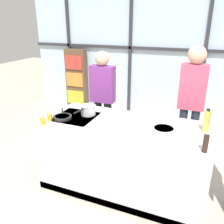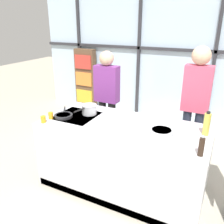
# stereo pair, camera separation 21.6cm
# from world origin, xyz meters

# --- Properties ---
(ground_plane) EXTENTS (18.00, 18.00, 0.00)m
(ground_plane) POSITION_xyz_m (0.00, 0.00, 0.00)
(ground_plane) COLOR #BCB29E
(back_window_wall) EXTENTS (6.40, 0.10, 2.80)m
(back_window_wall) POSITION_xyz_m (0.00, 2.56, 1.40)
(back_window_wall) COLOR silver
(back_window_wall) RESTS_ON ground_plane
(bookshelf) EXTENTS (0.52, 0.19, 1.46)m
(bookshelf) POSITION_xyz_m (-2.07, 2.37, 0.73)
(bookshelf) COLOR brown
(bookshelf) RESTS_ON ground_plane
(demo_island) EXTENTS (2.06, 0.96, 0.89)m
(demo_island) POSITION_xyz_m (-0.00, -0.00, 0.45)
(demo_island) COLOR silver
(demo_island) RESTS_ON ground_plane
(spectator_far_left) EXTENTS (0.40, 0.23, 1.65)m
(spectator_far_left) POSITION_xyz_m (-0.70, 0.89, 0.95)
(spectator_far_left) COLOR black
(spectator_far_left) RESTS_ON ground_plane
(spectator_center_left) EXTENTS (0.37, 0.25, 1.79)m
(spectator_center_left) POSITION_xyz_m (0.70, 0.89, 1.07)
(spectator_center_left) COLOR #232838
(spectator_center_left) RESTS_ON ground_plane
(frying_pan) EXTENTS (0.31, 0.39, 0.04)m
(frying_pan) POSITION_xyz_m (-0.82, -0.12, 0.91)
(frying_pan) COLOR #232326
(frying_pan) RESTS_ON demo_island
(saucepan) EXTENTS (0.21, 0.38, 0.13)m
(saucepan) POSITION_xyz_m (-0.57, 0.12, 0.97)
(saucepan) COLOR silver
(saucepan) RESTS_ON demo_island
(white_plate) EXTENTS (0.23, 0.23, 0.01)m
(white_plate) POSITION_xyz_m (0.45, 0.36, 0.90)
(white_plate) COLOR white
(white_plate) RESTS_ON demo_island
(mixing_bowl) EXTENTS (0.27, 0.27, 0.07)m
(mixing_bowl) POSITION_xyz_m (0.49, -0.06, 0.93)
(mixing_bowl) COLOR silver
(mixing_bowl) RESTS_ON demo_island
(oil_bottle) EXTENTS (0.07, 0.07, 0.28)m
(oil_bottle) POSITION_xyz_m (0.93, 0.17, 1.03)
(oil_bottle) COLOR #E0CC4C
(oil_bottle) RESTS_ON demo_island
(pepper_grinder) EXTENTS (0.05, 0.05, 0.22)m
(pepper_grinder) POSITION_xyz_m (0.94, -0.31, 0.99)
(pepper_grinder) COLOR #332319
(pepper_grinder) RESTS_ON demo_island
(juice_glass_near) EXTENTS (0.06, 0.06, 0.09)m
(juice_glass_near) POSITION_xyz_m (-0.93, -0.38, 0.94)
(juice_glass_near) COLOR orange
(juice_glass_near) RESTS_ON demo_island
(juice_glass_far) EXTENTS (0.06, 0.06, 0.09)m
(juice_glass_far) POSITION_xyz_m (-0.93, -0.24, 0.94)
(juice_glass_far) COLOR orange
(juice_glass_far) RESTS_ON demo_island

